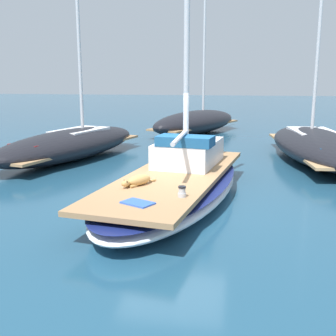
{
  "coord_description": "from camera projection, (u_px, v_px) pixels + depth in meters",
  "views": [
    {
      "loc": [
        1.39,
        -9.42,
        2.87
      ],
      "look_at": [
        0.0,
        -1.0,
        1.01
      ],
      "focal_mm": 44.53,
      "sensor_mm": 36.0,
      "label": 1
    }
  ],
  "objects": [
    {
      "name": "deck_winch",
      "position": [
        182.0,
        192.0,
        7.85
      ],
      "size": [
        0.16,
        0.16,
        0.21
      ],
      "color": "#B7B7BC",
      "rests_on": "sailboat_main"
    },
    {
      "name": "ground_plane",
      "position": [
        175.0,
        201.0,
        9.92
      ],
      "size": [
        120.0,
        120.0,
        0.0
      ],
      "primitive_type": "plane",
      "color": "navy"
    },
    {
      "name": "moored_boat_far_astern",
      "position": [
        196.0,
        122.0,
        21.63
      ],
      "size": [
        4.94,
        7.33,
        7.72
      ],
      "color": "black",
      "rests_on": "ground"
    },
    {
      "name": "sailboat_main",
      "position": [
        175.0,
        187.0,
        9.85
      ],
      "size": [
        3.63,
        7.54,
        0.66
      ],
      "color": "white",
      "rests_on": "ground"
    },
    {
      "name": "cabin_house",
      "position": [
        188.0,
        151.0,
        10.74
      ],
      "size": [
        1.73,
        2.42,
        0.84
      ],
      "color": "silver",
      "rests_on": "sailboat_main"
    },
    {
      "name": "moored_boat_port_side",
      "position": [
        71.0,
        144.0,
        14.87
      ],
      "size": [
        4.14,
        7.76,
        6.15
      ],
      "color": "black",
      "rests_on": "ground"
    },
    {
      "name": "coiled_rope",
      "position": [
        136.0,
        181.0,
        9.03
      ],
      "size": [
        0.32,
        0.32,
        0.04
      ],
      "primitive_type": "torus",
      "color": "beige",
      "rests_on": "sailboat_main"
    },
    {
      "name": "moored_boat_starboard_side",
      "position": [
        317.0,
        145.0,
        14.5
      ],
      "size": [
        3.37,
        7.99,
        6.02
      ],
      "color": "black",
      "rests_on": "ground"
    },
    {
      "name": "mast_main",
      "position": [
        186.0,
        49.0,
        9.84
      ],
      "size": [
        0.14,
        2.27,
        6.43
      ],
      "color": "silver",
      "rests_on": "sailboat_main"
    },
    {
      "name": "deck_towel",
      "position": [
        138.0,
        203.0,
        7.44
      ],
      "size": [
        0.66,
        0.58,
        0.03
      ],
      "primitive_type": "cube",
      "rotation": [
        0.0,
        0.0,
        -0.48
      ],
      "color": "blue",
      "rests_on": "sailboat_main"
    },
    {
      "name": "dog_tan",
      "position": [
        138.0,
        180.0,
        8.69
      ],
      "size": [
        0.61,
        0.83,
        0.22
      ],
      "color": "tan",
      "rests_on": "sailboat_main"
    }
  ]
}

